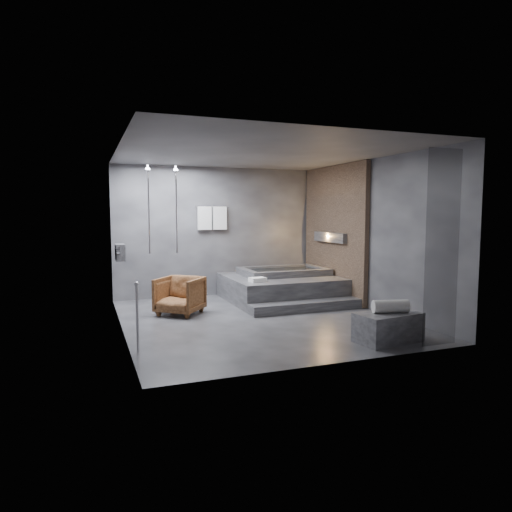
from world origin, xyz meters
name	(u,v)px	position (x,y,z in m)	size (l,w,h in m)	color
room	(275,218)	(0.40, 0.24, 1.73)	(5.00, 5.04, 2.82)	#2A2A2D
tub_deck	(281,288)	(1.05, 1.45, 0.25)	(2.20, 2.00, 0.50)	#2F2F32
tub_step	(306,306)	(1.05, 0.27, 0.09)	(2.20, 0.36, 0.18)	#2F2F32
concrete_bench	(388,327)	(1.21, -1.94, 0.21)	(0.91, 0.50, 0.41)	#37373A
driftwood_chair	(180,295)	(-1.19, 0.85, 0.34)	(0.72, 0.74, 0.68)	#3F210F
rolled_towel	(391,306)	(1.25, -1.93, 0.50)	(0.18, 0.18, 0.50)	silver
deck_towel	(258,280)	(0.32, 0.89, 0.54)	(0.30, 0.22, 0.08)	white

